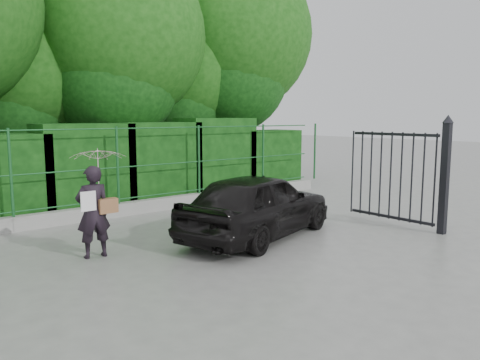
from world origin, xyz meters
TOP-DOWN VIEW (x-y plane):
  - ground at (0.00, 0.00)m, footprint 80.00×80.00m
  - kerb at (0.00, 4.50)m, footprint 14.00×0.25m
  - fence at (0.22, 4.50)m, footprint 14.13×0.06m
  - hedge at (-0.09, 5.50)m, footprint 14.20×1.20m
  - trees at (1.14, 7.74)m, footprint 17.10×6.15m
  - gate at (4.60, -0.72)m, footprint 0.22×2.33m
  - woman at (-1.25, 1.78)m, footprint 0.89×0.90m
  - car at (1.61, 0.96)m, footprint 4.04×2.46m

SIDE VIEW (x-z plane):
  - ground at x=0.00m, z-range 0.00..0.00m
  - kerb at x=0.00m, z-range 0.00..0.30m
  - car at x=1.61m, z-range 0.00..1.29m
  - hedge at x=-0.09m, z-range -0.07..2.21m
  - gate at x=4.60m, z-range 0.01..2.37m
  - woman at x=-1.25m, z-range 0.29..2.10m
  - fence at x=0.22m, z-range 0.30..2.10m
  - trees at x=1.14m, z-range 0.58..8.66m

